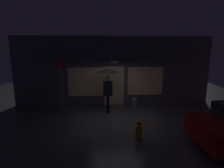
{
  "coord_description": "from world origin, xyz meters",
  "views": [
    {
      "loc": [
        -0.87,
        -8.21,
        3.41
      ],
      "look_at": [
        -0.21,
        0.99,
        1.46
      ],
      "focal_mm": 30.47,
      "sensor_mm": 36.0,
      "label": 1
    }
  ],
  "objects_px": {
    "street_sign_post": "(61,83)",
    "fire_hydrant": "(139,130)",
    "person_with_umbrella": "(108,80)",
    "sidewalk_bollard": "(134,103)"
  },
  "relations": [
    {
      "from": "street_sign_post",
      "to": "fire_hydrant",
      "type": "xyz_separation_m",
      "value": [
        3.3,
        -3.26,
        -1.16
      ]
    },
    {
      "from": "street_sign_post",
      "to": "fire_hydrant",
      "type": "height_order",
      "value": "street_sign_post"
    },
    {
      "from": "person_with_umbrella",
      "to": "sidewalk_bollard",
      "type": "height_order",
      "value": "person_with_umbrella"
    },
    {
      "from": "sidewalk_bollard",
      "to": "fire_hydrant",
      "type": "height_order",
      "value": "fire_hydrant"
    },
    {
      "from": "person_with_umbrella",
      "to": "street_sign_post",
      "type": "relative_size",
      "value": 0.83
    },
    {
      "from": "person_with_umbrella",
      "to": "sidewalk_bollard",
      "type": "xyz_separation_m",
      "value": [
        1.47,
        0.55,
        -1.41
      ]
    },
    {
      "from": "street_sign_post",
      "to": "sidewalk_bollard",
      "type": "height_order",
      "value": "street_sign_post"
    },
    {
      "from": "sidewalk_bollard",
      "to": "person_with_umbrella",
      "type": "bearing_deg",
      "value": -159.32
    },
    {
      "from": "person_with_umbrella",
      "to": "sidewalk_bollard",
      "type": "relative_size",
      "value": 4.16
    },
    {
      "from": "person_with_umbrella",
      "to": "sidewalk_bollard",
      "type": "bearing_deg",
      "value": -156.09
    }
  ]
}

